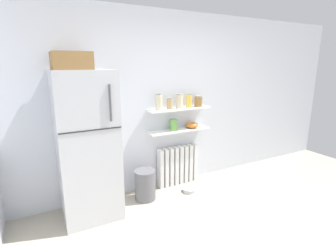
% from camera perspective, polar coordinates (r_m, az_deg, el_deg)
% --- Properties ---
extents(ground_plane, '(7.04, 7.04, 0.00)m').
position_cam_1_polar(ground_plane, '(3.15, 13.40, -22.94)').
color(ground_plane, '#B2A893').
extents(back_wall, '(7.04, 0.10, 2.60)m').
position_cam_1_polar(back_wall, '(3.87, -0.76, 5.29)').
color(back_wall, silver).
rests_on(back_wall, ground_plane).
extents(refrigerator, '(0.67, 0.67, 1.99)m').
position_cam_1_polar(refrigerator, '(3.22, -17.61, -3.63)').
color(refrigerator, '#B7BABF').
rests_on(refrigerator, ground_plane).
extents(radiator, '(0.67, 0.12, 0.61)m').
position_cam_1_polar(radiator, '(4.10, 2.20, -8.70)').
color(radiator, white).
rests_on(radiator, ground_plane).
extents(wall_shelf_lower, '(0.98, 0.22, 0.02)m').
position_cam_1_polar(wall_shelf_lower, '(3.89, 2.50, -0.96)').
color(wall_shelf_lower, white).
extents(wall_shelf_upper, '(0.98, 0.22, 0.02)m').
position_cam_1_polar(wall_shelf_upper, '(3.82, 2.55, 3.81)').
color(wall_shelf_upper, white).
extents(storage_jar_0, '(0.10, 0.10, 0.24)m').
position_cam_1_polar(storage_jar_0, '(3.65, -2.02, 5.41)').
color(storage_jar_0, beige).
rests_on(storage_jar_0, wall_shelf_upper).
extents(storage_jar_1, '(0.08, 0.08, 0.17)m').
position_cam_1_polar(storage_jar_1, '(3.73, 0.32, 5.06)').
color(storage_jar_1, tan).
rests_on(storage_jar_1, wall_shelf_upper).
extents(storage_jar_2, '(0.10, 0.10, 0.22)m').
position_cam_1_polar(storage_jar_2, '(3.80, 2.57, 5.57)').
color(storage_jar_2, beige).
rests_on(storage_jar_2, wall_shelf_upper).
extents(storage_jar_3, '(0.08, 0.08, 0.21)m').
position_cam_1_polar(storage_jar_3, '(3.89, 4.72, 5.67)').
color(storage_jar_3, yellow).
rests_on(storage_jar_3, wall_shelf_upper).
extents(storage_jar_4, '(0.12, 0.12, 0.17)m').
position_cam_1_polar(storage_jar_4, '(3.99, 6.76, 5.51)').
color(storage_jar_4, olive).
rests_on(storage_jar_4, wall_shelf_upper).
extents(vase, '(0.11, 0.11, 0.17)m').
position_cam_1_polar(vase, '(3.82, 1.25, 0.25)').
color(vase, '#66A84C').
rests_on(vase, wall_shelf_lower).
extents(shelf_bowl, '(0.20, 0.20, 0.09)m').
position_cam_1_polar(shelf_bowl, '(4.00, 5.34, 0.22)').
color(shelf_bowl, orange).
rests_on(shelf_bowl, wall_shelf_lower).
extents(trash_bin, '(0.29, 0.29, 0.43)m').
position_cam_1_polar(trash_bin, '(3.70, -5.10, -12.88)').
color(trash_bin, slate).
rests_on(trash_bin, ground_plane).
extents(pet_food_bowl, '(0.19, 0.19, 0.05)m').
position_cam_1_polar(pet_food_bowl, '(3.97, 4.71, -13.96)').
color(pet_food_bowl, '#B7B7BC').
rests_on(pet_food_bowl, ground_plane).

